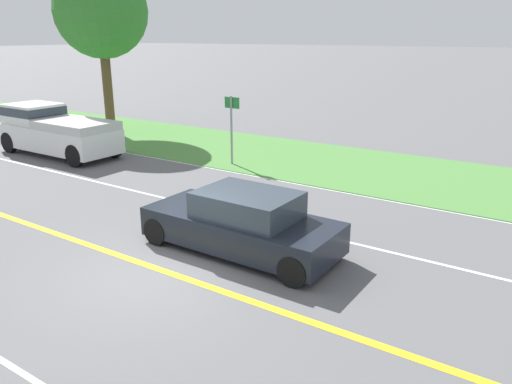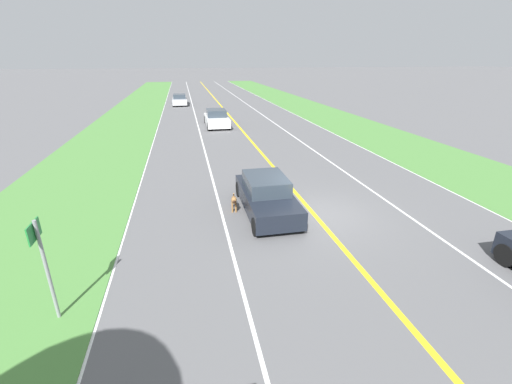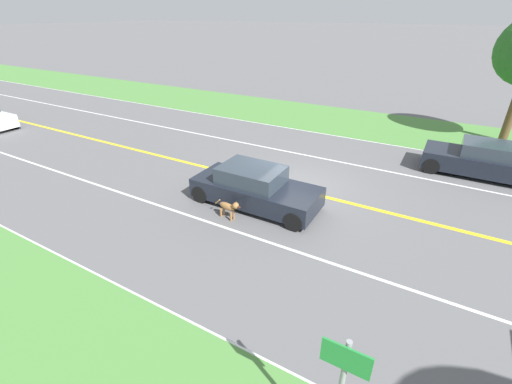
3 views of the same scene
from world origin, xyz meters
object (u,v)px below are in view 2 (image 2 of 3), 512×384
at_px(car_trailing_mid, 180,100).
at_px(dog, 234,200).
at_px(ego_car, 266,196).
at_px(street_sign, 43,259).
at_px(car_trailing_near, 217,119).

bearing_deg(car_trailing_mid, dog, 93.50).
distance_m(ego_car, street_sign, 7.88).
bearing_deg(car_trailing_near, street_sign, 75.49).
bearing_deg(street_sign, dog, -133.88).
relative_size(ego_car, street_sign, 1.75).
bearing_deg(dog, car_trailing_near, -86.31).
xyz_separation_m(car_trailing_near, street_sign, (6.02, 23.24, 0.93)).
height_order(dog, car_trailing_near, car_trailing_near).
relative_size(ego_car, car_trailing_near, 0.97).
bearing_deg(dog, street_sign, 53.35).
relative_size(car_trailing_mid, street_sign, 1.72).
bearing_deg(car_trailing_mid, ego_car, 95.57).
height_order(ego_car, car_trailing_mid, ego_car).
distance_m(car_trailing_near, street_sign, 24.03).
bearing_deg(car_trailing_near, car_trailing_mid, -78.41).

